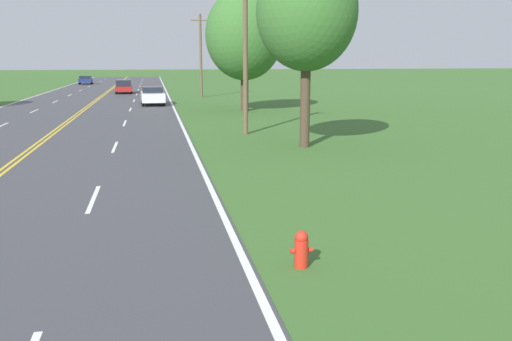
# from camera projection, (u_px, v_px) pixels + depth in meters

# --- Properties ---
(fire_hydrant) EXTENTS (0.42, 0.26, 0.70)m
(fire_hydrant) POSITION_uv_depth(u_px,v_px,m) (301.00, 249.00, 9.89)
(fire_hydrant) COLOR red
(fire_hydrant) RESTS_ON ground
(utility_pole_midground) EXTENTS (1.80, 0.24, 8.88)m
(utility_pole_midground) POSITION_uv_depth(u_px,v_px,m) (245.00, 41.00, 26.63)
(utility_pole_midground) COLOR brown
(utility_pole_midground) RESTS_ON ground
(utility_pole_far) EXTENTS (1.80, 0.24, 8.01)m
(utility_pole_far) POSITION_uv_depth(u_px,v_px,m) (201.00, 55.00, 53.12)
(utility_pole_far) COLOR brown
(utility_pole_far) RESTS_ON ground
(tree_behind_sign) EXTENTS (5.59, 5.59, 8.65)m
(tree_behind_sign) POSITION_uv_depth(u_px,v_px,m) (244.00, 35.00, 38.65)
(tree_behind_sign) COLOR #473828
(tree_behind_sign) RESTS_ON ground
(tree_mid_treeline) EXTENTS (4.23, 4.23, 8.09)m
(tree_mid_treeline) POSITION_uv_depth(u_px,v_px,m) (307.00, 13.00, 22.39)
(tree_mid_treeline) COLOR #473828
(tree_mid_treeline) RESTS_ON ground
(car_white_sedan_nearest) EXTENTS (2.02, 4.52, 1.49)m
(car_white_sedan_nearest) POSITION_uv_depth(u_px,v_px,m) (152.00, 95.00, 44.93)
(car_white_sedan_nearest) COLOR black
(car_white_sedan_nearest) RESTS_ON ground
(car_red_hatchback_approaching) EXTENTS (1.91, 4.09, 1.48)m
(car_red_hatchback_approaching) POSITION_uv_depth(u_px,v_px,m) (124.00, 86.00, 60.00)
(car_red_hatchback_approaching) COLOR black
(car_red_hatchback_approaching) RESTS_ON ground
(car_dark_blue_hatchback_mid_near) EXTENTS (2.04, 3.88, 1.27)m
(car_dark_blue_hatchback_mid_near) POSITION_uv_depth(u_px,v_px,m) (86.00, 79.00, 81.67)
(car_dark_blue_hatchback_mid_near) COLOR black
(car_dark_blue_hatchback_mid_near) RESTS_ON ground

